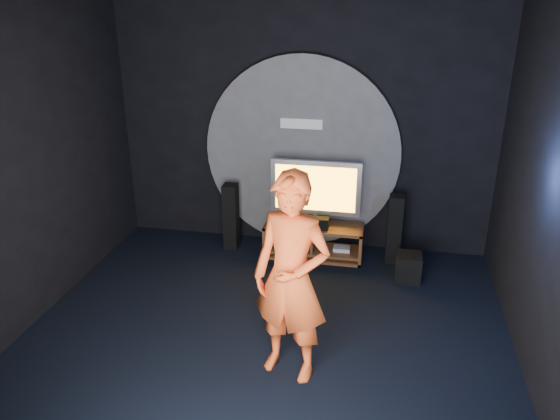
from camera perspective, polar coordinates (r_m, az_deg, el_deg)
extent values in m
plane|color=black|center=(5.70, -1.90, -13.84)|extent=(5.00, 5.00, 0.00)
cube|color=black|center=(7.24, 2.39, 9.43)|extent=(5.00, 0.04, 3.50)
cube|color=black|center=(2.76, -14.36, -14.12)|extent=(5.00, 0.04, 3.50)
cube|color=black|center=(5.95, -26.39, 4.23)|extent=(0.04, 5.00, 3.50)
cube|color=black|center=(4.97, 27.18, 0.84)|extent=(0.04, 5.00, 3.50)
cylinder|color=#515156|center=(7.30, 2.27, 5.88)|extent=(2.60, 0.08, 2.60)
cube|color=white|center=(7.14, 2.25, 9.00)|extent=(0.55, 0.03, 0.13)
cube|color=brown|center=(7.20, 3.56, -1.75)|extent=(1.30, 0.45, 0.04)
cube|color=brown|center=(7.34, 3.50, -4.11)|extent=(1.26, 0.42, 0.04)
cube|color=brown|center=(7.39, -1.32, -2.83)|extent=(0.04, 0.45, 0.45)
cube|color=brown|center=(7.24, 8.46, -3.61)|extent=(0.04, 0.45, 0.45)
cube|color=brown|center=(7.27, 3.53, -2.94)|extent=(0.03, 0.40, 0.29)
cube|color=brown|center=(7.38, 3.48, -4.66)|extent=(1.30, 0.45, 0.04)
cube|color=white|center=(7.29, 6.47, -4.03)|extent=(0.22, 0.16, 0.05)
cube|color=silver|center=(7.25, 3.64, -1.24)|extent=(0.36, 0.22, 0.04)
cylinder|color=silver|center=(7.22, 3.65, -0.74)|extent=(0.07, 0.07, 0.10)
cube|color=silver|center=(7.07, 3.73, 2.34)|extent=(1.17, 0.06, 0.72)
cube|color=#F9A522|center=(7.04, 3.70, 2.25)|extent=(1.04, 0.01, 0.59)
cube|color=black|center=(7.09, 3.48, -1.33)|extent=(0.40, 0.15, 0.15)
cube|color=black|center=(7.14, 0.29, -1.67)|extent=(0.18, 0.05, 0.02)
cube|color=black|center=(7.46, -5.15, -0.68)|extent=(0.18, 0.20, 0.92)
cube|color=black|center=(7.20, 11.87, -1.96)|extent=(0.18, 0.20, 0.92)
cube|color=black|center=(6.91, 13.24, -5.84)|extent=(0.31, 0.31, 0.34)
imported|color=#F85821|center=(4.83, 1.19, -7.19)|extent=(0.81, 0.64, 1.97)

